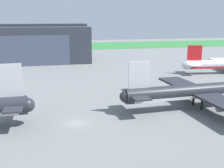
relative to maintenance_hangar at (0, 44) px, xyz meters
The scene contains 4 objects.
ground_plane 99.45m from the maintenance_hangar, 73.39° to the right, with size 440.00×440.00×0.00m, color slate.
grass_field_strip 75.24m from the maintenance_hangar, 67.73° to the left, with size 440.00×56.00×0.08m, color #357D3D.
maintenance_hangar is the anchor object (origin of this frame).
airliner_near_right 109.06m from the maintenance_hangar, 56.59° to the right, with size 43.68×35.58×12.15m.
Camera 1 is at (-5.32, -55.88, 21.69)m, focal length 45.11 mm.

